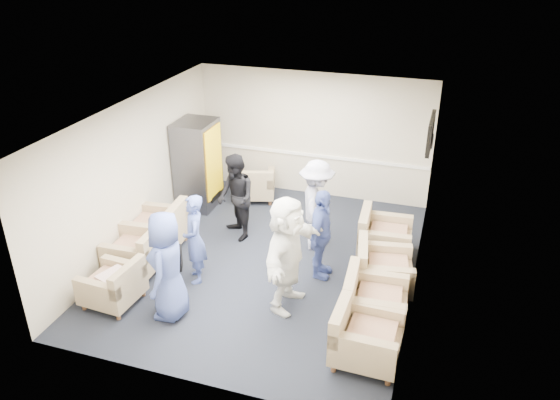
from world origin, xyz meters
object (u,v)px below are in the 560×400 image
(person_back_right, at_px, (316,206))
(vending_machine, at_px, (198,164))
(armchair_right_midfar, at_px, (380,271))
(person_back_left, at_px, (236,198))
(person_mid_right, at_px, (321,235))
(armchair_right_midnear, at_px, (371,303))
(armchair_left_near, at_px, (115,286))
(armchair_left_far, at_px, (159,230))
(armchair_left_mid, at_px, (139,252))
(armchair_corner, at_px, (255,185))
(person_front_left, at_px, (167,266))
(armchair_right_near, at_px, (363,338))
(armchair_right_far, at_px, (381,238))
(person_front_right, at_px, (287,254))
(person_mid_left, at_px, (194,239))

(person_back_right, bearing_deg, vending_machine, 54.29)
(armchair_right_midfar, bearing_deg, person_back_left, 63.14)
(vending_machine, distance_m, person_back_right, 2.91)
(person_mid_right, bearing_deg, armchair_right_midnear, -132.27)
(armchair_left_near, xyz_separation_m, armchair_left_far, (-0.17, 1.68, 0.06))
(armchair_left_mid, xyz_separation_m, armchair_right_midfar, (3.99, 0.68, 0.01))
(armchair_right_midfar, distance_m, armchair_corner, 3.97)
(armchair_corner, bearing_deg, armchair_left_mid, 57.23)
(armchair_right_midnear, relative_size, person_back_left, 0.57)
(person_front_left, distance_m, person_back_left, 2.48)
(armchair_right_near, distance_m, person_back_left, 3.86)
(armchair_right_midnear, relative_size, armchair_corner, 0.93)
(person_back_left, bearing_deg, person_back_right, 50.82)
(armchair_left_far, relative_size, person_back_right, 0.60)
(armchair_left_far, height_order, armchair_right_far, armchair_left_far)
(person_front_right, bearing_deg, person_mid_left, 89.71)
(person_mid_right, bearing_deg, armchair_left_near, 123.52)
(person_back_left, height_order, person_back_right, person_back_right)
(armchair_left_mid, height_order, person_front_left, person_front_left)
(person_front_right, bearing_deg, vending_machine, 52.16)
(person_front_left, distance_m, person_mid_left, 0.97)
(armchair_corner, bearing_deg, armchair_left_near, 62.70)
(armchair_left_far, distance_m, person_front_right, 2.90)
(armchair_right_far, bearing_deg, person_front_left, 130.24)
(person_back_right, distance_m, person_front_right, 1.82)
(vending_machine, relative_size, person_front_right, 1.00)
(armchair_right_midfar, relative_size, armchair_corner, 1.00)
(armchair_right_near, xyz_separation_m, armchair_right_far, (-0.15, 2.73, 0.01))
(armchair_right_midnear, relative_size, vending_machine, 0.51)
(vending_machine, xyz_separation_m, person_mid_left, (1.15, -2.55, -0.16))
(armchair_left_near, relative_size, person_front_left, 0.49)
(armchair_left_near, relative_size, armchair_left_far, 0.82)
(armchair_left_far, relative_size, armchair_corner, 1.01)
(person_front_left, distance_m, person_mid_right, 2.53)
(armchair_corner, bearing_deg, person_front_right, 100.91)
(person_back_left, bearing_deg, person_front_right, -1.40)
(vending_machine, distance_m, person_mid_left, 2.80)
(armchair_left_near, bearing_deg, armchair_right_midfar, 116.99)
(armchair_left_far, bearing_deg, armchair_corner, 154.36)
(armchair_right_far, xyz_separation_m, armchair_corner, (-2.93, 1.48, -0.03))
(armchair_right_far, relative_size, vending_machine, 0.52)
(armchair_right_midnear, bearing_deg, armchair_right_near, 177.57)
(person_front_left, bearing_deg, armchair_right_midfar, 110.91)
(armchair_corner, bearing_deg, armchair_left_far, 52.41)
(armchair_right_midnear, xyz_separation_m, person_front_right, (-1.30, 0.05, 0.57))
(armchair_right_midnear, relative_size, armchair_right_midfar, 0.93)
(armchair_corner, xyz_separation_m, person_front_left, (0.17, -4.12, 0.53))
(armchair_left_near, distance_m, person_mid_left, 1.42)
(person_mid_left, distance_m, person_back_left, 1.52)
(armchair_left_mid, bearing_deg, person_front_left, 47.97)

